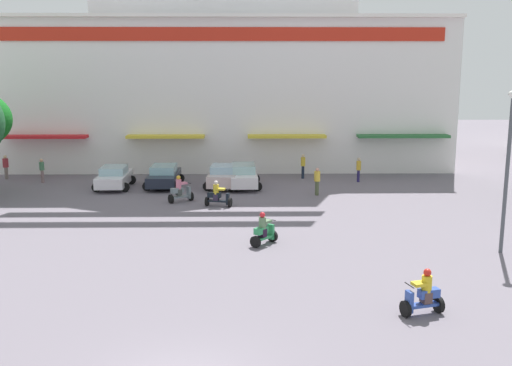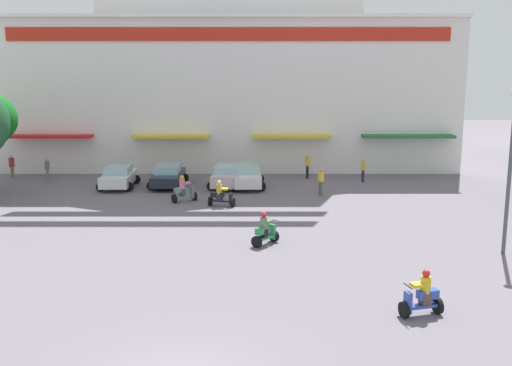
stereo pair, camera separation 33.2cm
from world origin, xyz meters
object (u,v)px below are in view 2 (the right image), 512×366
at_px(parked_car_2, 225,176).
at_px(scooter_rider_7, 263,231).
at_px(scooter_rider_2, 420,297).
at_px(scooter_rider_6, 181,191).
at_px(pedestrian_1, 305,165).
at_px(parked_car_1, 166,176).
at_px(streetlamp_near, 508,160).
at_px(parked_car_0, 116,177).
at_px(parked_car_3, 245,176).
at_px(pedestrian_0, 360,168).
at_px(pedestrian_4, 44,168).
at_px(scooter_rider_0, 218,196).
at_px(pedestrian_3, 9,165).
at_px(pedestrian_2, 318,180).

bearing_deg(parked_car_2, scooter_rider_7, -79.94).
bearing_deg(scooter_rider_2, scooter_rider_7, 122.34).
relative_size(scooter_rider_6, pedestrian_1, 0.91).
height_order(parked_car_1, scooter_rider_2, scooter_rider_2).
bearing_deg(scooter_rider_7, streetlamp_near, -7.15).
height_order(parked_car_0, parked_car_3, parked_car_3).
height_order(pedestrian_0, pedestrian_4, pedestrian_0).
bearing_deg(parked_car_2, scooter_rider_0, -90.99).
relative_size(parked_car_2, pedestrian_1, 2.26).
distance_m(scooter_rider_2, streetlamp_near, 8.85).
relative_size(parked_car_1, scooter_rider_6, 2.78).
bearing_deg(pedestrian_0, scooter_rider_7, -115.33).
height_order(parked_car_2, pedestrian_3, pedestrian_3).
relative_size(parked_car_3, streetlamp_near, 0.65).
bearing_deg(pedestrian_4, scooter_rider_2, -48.82).
height_order(scooter_rider_0, streetlamp_near, streetlamp_near).
distance_m(parked_car_0, scooter_rider_0, 8.80).
bearing_deg(parked_car_2, scooter_rider_2, -70.89).
relative_size(scooter_rider_6, pedestrian_0, 0.94).
bearing_deg(pedestrian_2, scooter_rider_6, -167.86).
relative_size(pedestrian_0, pedestrian_4, 1.03).
distance_m(pedestrian_0, pedestrian_4, 21.65).
distance_m(pedestrian_0, pedestrian_3, 24.70).
xyz_separation_m(scooter_rider_7, pedestrian_4, (-14.72, 14.73, 0.33)).
height_order(parked_car_1, scooter_rider_7, scooter_rider_7).
height_order(scooter_rider_0, scooter_rider_6, scooter_rider_6).
relative_size(parked_car_3, pedestrian_2, 2.58).
xyz_separation_m(scooter_rider_2, streetlamp_near, (5.20, 6.34, 3.34)).
relative_size(parked_car_1, scooter_rider_2, 2.93).
height_order(parked_car_3, scooter_rider_0, parked_car_3).
relative_size(parked_car_0, streetlamp_near, 0.60).
relative_size(pedestrian_0, pedestrian_1, 0.97).
relative_size(parked_car_0, pedestrian_2, 2.40).
xyz_separation_m(parked_car_2, scooter_rider_6, (-2.33, -4.28, -0.10)).
height_order(parked_car_0, pedestrian_4, pedestrian_4).
bearing_deg(pedestrian_2, pedestrian_3, 164.87).
height_order(pedestrian_1, pedestrian_2, pedestrian_1).
height_order(scooter_rider_2, pedestrian_4, pedestrian_4).
bearing_deg(scooter_rider_0, parked_car_3, 75.45).
xyz_separation_m(parked_car_1, parked_car_3, (5.26, -0.27, 0.04)).
bearing_deg(parked_car_1, pedestrian_1, 16.51).
bearing_deg(scooter_rider_0, pedestrian_1, 56.81).
height_order(parked_car_1, parked_car_2, parked_car_2).
xyz_separation_m(parked_car_0, scooter_rider_6, (4.76, -4.16, -0.08)).
xyz_separation_m(pedestrian_2, streetlamp_near, (6.44, -11.60, 2.99)).
bearing_deg(parked_car_0, parked_car_3, 1.17).
relative_size(scooter_rider_2, scooter_rider_6, 0.95).
bearing_deg(scooter_rider_6, scooter_rider_2, -59.77).
height_order(scooter_rider_7, streetlamp_near, streetlamp_near).
xyz_separation_m(pedestrian_1, streetlamp_near, (6.77, -17.24, 2.95)).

